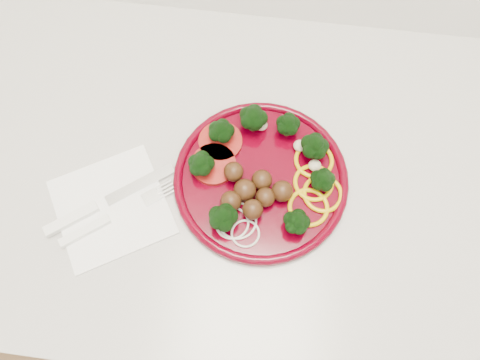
# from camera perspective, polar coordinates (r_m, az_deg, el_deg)

# --- Properties ---
(counter) EXTENTS (2.40, 0.60, 0.90)m
(counter) POSITION_cam_1_polar(r_m,az_deg,el_deg) (1.15, 11.01, -9.18)
(counter) COLOR beige
(counter) RESTS_ON ground
(plate) EXTENTS (0.26, 0.26, 0.05)m
(plate) POSITION_cam_1_polar(r_m,az_deg,el_deg) (0.69, 2.69, 0.52)
(plate) COLOR #4A000E
(plate) RESTS_ON counter
(napkin) EXTENTS (0.21, 0.21, 0.00)m
(napkin) POSITION_cam_1_polar(r_m,az_deg,el_deg) (0.71, -15.40, -3.19)
(napkin) COLOR white
(napkin) RESTS_ON counter
(knife) EXTENTS (0.17, 0.14, 0.01)m
(knife) POSITION_cam_1_polar(r_m,az_deg,el_deg) (0.71, -17.43, -3.25)
(knife) COLOR silver
(knife) RESTS_ON napkin
(fork) EXTENTS (0.15, 0.12, 0.01)m
(fork) POSITION_cam_1_polar(r_m,az_deg,el_deg) (0.70, -16.83, -5.15)
(fork) COLOR white
(fork) RESTS_ON napkin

